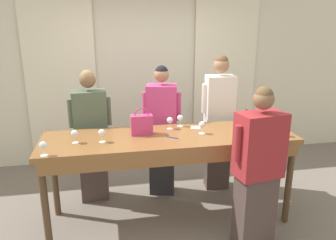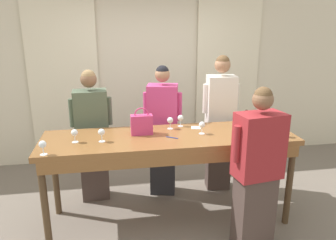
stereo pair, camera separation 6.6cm
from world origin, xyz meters
name	(u,v)px [view 2 (the right image)]	position (x,y,z in m)	size (l,w,h in m)	color
ground_plane	(169,217)	(0.00, 0.00, 0.00)	(18.00, 18.00, 0.00)	#70665B
wall_back	(148,74)	(0.00, 1.91, 1.40)	(12.00, 0.06, 2.80)	beige
curtain_panel_left	(64,80)	(-1.30, 1.85, 1.34)	(1.04, 0.03, 2.69)	#EFE5C6
curtain_panel_right	(227,76)	(1.30, 1.85, 1.34)	(1.04, 0.03, 2.69)	#EFE5C6
tasting_bar	(170,145)	(0.00, -0.02, 0.91)	(2.71, 0.79, 1.01)	brown
wine_bottle	(245,128)	(0.76, -0.23, 1.12)	(0.08, 0.08, 0.31)	black
handbag	(142,124)	(-0.29, 0.09, 1.12)	(0.23, 0.11, 0.30)	#C63870
wine_glass_front_left	(43,145)	(-1.23, -0.34, 1.11)	(0.07, 0.07, 0.14)	white
wine_glass_front_mid	(170,121)	(0.05, 0.23, 1.11)	(0.07, 0.07, 0.14)	white
wine_glass_front_right	(284,128)	(1.18, -0.25, 1.11)	(0.07, 0.07, 0.14)	white
wine_glass_center_left	(74,133)	(-0.98, -0.05, 1.11)	(0.07, 0.07, 0.14)	white
wine_glass_center_mid	(101,133)	(-0.71, -0.07, 1.11)	(0.07, 0.07, 0.14)	white
wine_glass_center_right	(202,125)	(0.36, -0.01, 1.11)	(0.07, 0.07, 0.14)	white
wine_glass_back_left	(267,118)	(1.18, 0.13, 1.11)	(0.07, 0.07, 0.14)	white
wine_glass_back_mid	(180,118)	(0.19, 0.30, 1.11)	(0.07, 0.07, 0.14)	white
wine_glass_back_right	(255,127)	(0.90, -0.15, 1.11)	(0.07, 0.07, 0.14)	white
napkin	(196,128)	(0.35, 0.21, 1.01)	(0.13, 0.13, 0.00)	white
pen	(172,138)	(0.02, -0.09, 1.01)	(0.12, 0.08, 0.01)	#193399
guest_olive_jacket	(92,136)	(-0.85, 0.63, 0.84)	(0.51, 0.30, 1.66)	#473833
guest_pink_top	(163,131)	(0.03, 0.63, 0.85)	(0.49, 0.35, 1.69)	#28282D
guest_cream_sweater	(220,123)	(0.78, 0.63, 0.92)	(0.47, 0.30, 1.80)	#473833
host_pouring	(257,172)	(0.73, -0.64, 0.82)	(0.55, 0.33, 1.64)	#473833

